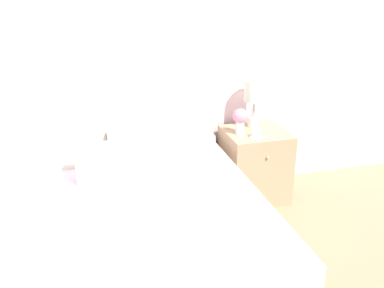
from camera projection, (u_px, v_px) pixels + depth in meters
ground_plane at (105, 201)px, 3.87m from camera, size 12.00×12.00×0.00m
wall_back at (92, 48)px, 3.45m from camera, size 8.00×0.06×2.60m
bed at (114, 226)px, 2.96m from camera, size 1.93×1.95×1.15m
nightstand at (254, 165)px, 3.84m from camera, size 0.51×0.50×0.61m
table_lamp at (254, 95)px, 3.74m from camera, size 0.18×0.18×0.40m
flower_vase at (240, 119)px, 3.62m from camera, size 0.12×0.12×0.22m
teacup at (256, 134)px, 3.59m from camera, size 0.11×0.11×0.06m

